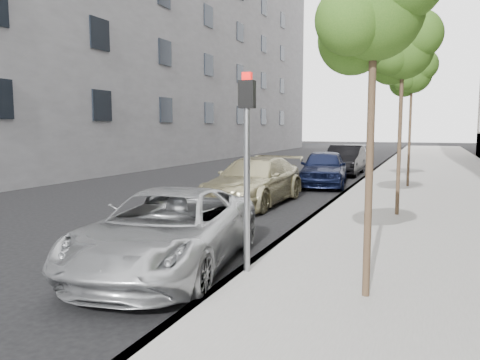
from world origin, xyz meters
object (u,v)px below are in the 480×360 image
Objects in this scene: suv at (254,181)px; minivan at (169,230)px; signal_pole at (247,149)px; tree_near at (376,11)px; tree_far at (413,74)px; tree_mid at (404,49)px; sedan_black at (345,160)px; sedan_blue at (324,168)px; sedan_rear at (355,155)px.

minivan is at bearing -79.91° from suv.
signal_pole is 0.62× the size of suv.
tree_near is 13.01m from tree_far.
tree_mid is at bearing 51.54° from minivan.
signal_pole reaches higher than sedan_black.
suv is at bearing -109.26° from sedan_blue.
minivan is 7.10m from suv.
suv is 1.14× the size of sedan_blue.
minivan is at bearing -96.93° from sedan_rear.
tree_near reaches higher than sedan_rear.
tree_mid is 1.02× the size of suv.
tree_far reaches higher than tree_near.
tree_mid is 0.99× the size of tree_far.
signal_pole is (-1.93, -6.08, -2.32)m from tree_mid.
sedan_blue is 12.00m from sedan_rear.
tree_mid is 19.13m from sedan_rear.
signal_pole is (-1.93, 0.42, -1.80)m from tree_near.
tree_near reaches higher than sedan_black.
sedan_blue reaches higher than minivan.
signal_pole is 2.05m from minivan.
tree_near is at bearing -89.18° from sedan_rear.
minivan is 1.05× the size of sedan_black.
tree_far is 1.15× the size of sedan_rear.
tree_mid reaches higher than sedan_black.
tree_mid is at bearing -70.11° from sedan_blue.
signal_pole is 17.78m from sedan_black.
tree_mid is 6.50m from tree_far.
tree_far reaches higher than minivan.
tree_near reaches higher than suv.
tree_far is at bearing 76.28° from signal_pole.
minivan is 24.36m from sedan_rear.
tree_near is at bearing -90.00° from tree_mid.
tree_mid reaches higher than sedan_blue.
tree_near is at bearing -80.09° from sedan_black.
tree_near is 4.71m from minivan.
sedan_rear is at bearing 89.81° from suv.
sedan_blue is 0.96× the size of sedan_black.
suv is 1.11× the size of sedan_rear.
sedan_blue is at bearing -177.89° from tree_far.
tree_far is 7.13m from sedan_black.
tree_far is 1.68× the size of signal_pole.
tree_far is at bearing -57.35° from sedan_black.
sedan_black is (-3.33, 5.09, -3.71)m from tree_far.
signal_pole is at bearing -98.71° from tree_far.
tree_mid is 7.84m from minivan.
tree_mid is at bearing -90.00° from tree_far.
signal_pole is 0.70× the size of sedan_blue.
tree_mid reaches higher than minivan.
sedan_rear is (-0.49, 11.99, -0.10)m from sedan_blue.
minivan is 1.06× the size of sedan_rear.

